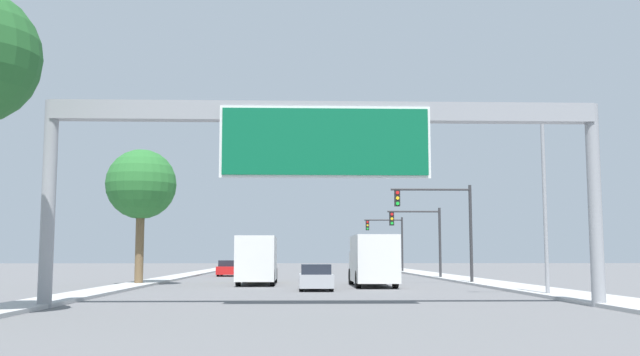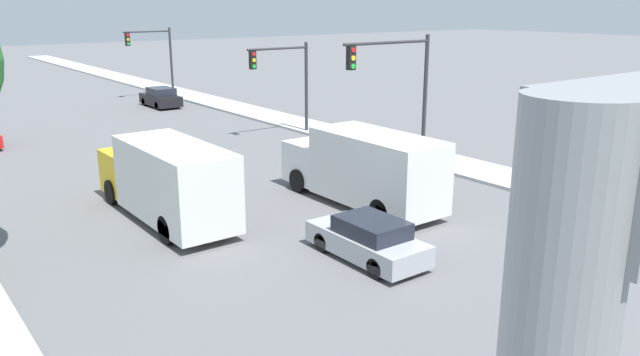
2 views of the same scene
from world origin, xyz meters
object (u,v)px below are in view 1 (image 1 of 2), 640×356
Objects in this scene: traffic_light_near_intersection at (445,216)px; car_far_center at (377,267)px; sign_gantry at (325,140)px; palm_tree_background at (141,185)px; street_lamp_right at (537,185)px; traffic_light_far_intersection at (390,235)px; truck_box_primary at (257,260)px; truck_box_secondary at (373,261)px; car_near_left at (229,269)px; traffic_light_mid_block at (422,231)px; car_mid_right at (316,278)px.

car_far_center is at bearing 93.61° from traffic_light_near_intersection.
sign_gantry is 21.80m from palm_tree_background.
car_far_center is at bearing 94.47° from street_lamp_right.
traffic_light_near_intersection is 1.09× the size of traffic_light_far_intersection.
truck_box_primary is 0.96× the size of palm_tree_background.
truck_box_primary is at bearing 156.54° from truck_box_secondary.
traffic_light_near_intersection is at bearing -49.05° from car_near_left.
traffic_light_near_intersection is at bearing 66.88° from sign_gantry.
traffic_light_mid_block is at bearing 88.45° from traffic_light_near_intersection.
truck_box_primary is 32.80m from traffic_light_far_intersection.
traffic_light_mid_block reaches higher than car_near_left.
traffic_light_near_intersection reaches higher than car_near_left.
car_near_left is 1.10× the size of car_mid_right.
traffic_light_mid_block is at bearing -26.65° from car_near_left.
car_near_left is 18.00m from traffic_light_mid_block.
palm_tree_background is at bearing -150.41° from traffic_light_mid_block.
traffic_light_far_intersection is 36.90m from palm_tree_background.
car_mid_right is at bearing -30.81° from palm_tree_background.
car_mid_right is 1.00× the size of car_far_center.
truck_box_primary is at bearing 100.01° from sign_gantry.
car_near_left is 0.83× the size of traffic_light_mid_block.
traffic_light_far_intersection is at bearing 37.12° from car_near_left.
truck_box_secondary is 1.34× the size of traffic_light_far_intersection.
traffic_light_mid_block is at bearing 73.62° from sign_gantry.
car_mid_right is 12.50m from street_lamp_right.
traffic_light_far_intersection reaches higher than traffic_light_mid_block.
sign_gantry reaches higher than car_far_center.
car_far_center is (7.00, 32.57, 0.06)m from car_mid_right.
traffic_light_mid_block reaches higher than car_mid_right.
car_mid_right is 0.72× the size of traffic_light_far_intersection.
traffic_light_mid_block is 23.65m from street_lamp_right.
street_lamp_right reaches higher than traffic_light_near_intersection.
car_near_left is 26.45m from car_mid_right.
car_near_left is at bearing 153.35° from traffic_light_mid_block.
traffic_light_far_intersection is (0.07, 20.00, 0.18)m from traffic_light_mid_block.
car_far_center is 38.96m from street_lamp_right.
car_near_left is at bearing 100.43° from sign_gantry.
palm_tree_background is (-19.68, -31.13, 2.26)m from traffic_light_far_intersection.
traffic_light_far_intersection is at bearing 68.94° from car_far_center.
traffic_light_far_intersection is at bearing 89.80° from traffic_light_mid_block.
car_far_center is 25.33m from traffic_light_near_intersection.
car_near_left is at bearing 130.95° from traffic_light_near_intersection.
car_near_left is 1.10× the size of car_far_center.
truck_box_secondary is 33.82m from traffic_light_far_intersection.
truck_box_primary is 1.46× the size of traffic_light_mid_block.
traffic_light_mid_block is at bearing 63.25° from car_mid_right.
car_far_center is 28.54m from truck_box_secondary.
traffic_light_mid_block is at bearing -82.99° from car_far_center.
car_mid_right is 8.14m from truck_box_primary.
car_near_left is at bearing 105.35° from car_mid_right.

